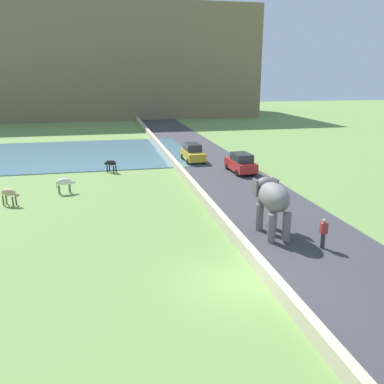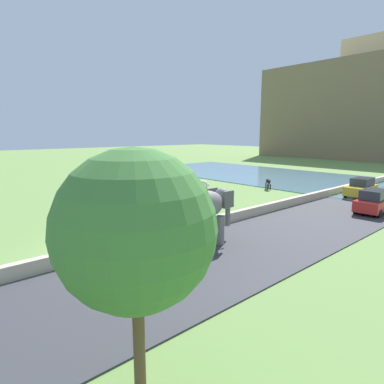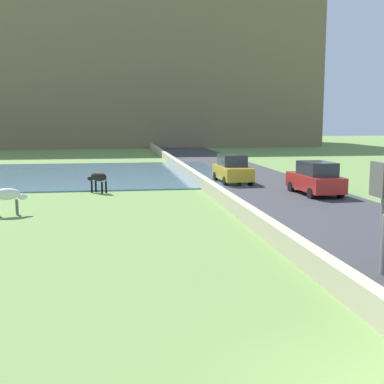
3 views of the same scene
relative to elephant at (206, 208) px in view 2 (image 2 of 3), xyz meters
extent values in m
plane|color=#6B8E47|center=(-3.43, -4.82, -2.04)|extent=(220.00, 220.00, 0.00)
cube|color=#38383D|center=(1.57, 15.18, -2.01)|extent=(7.00, 120.00, 0.06)
cube|color=beige|center=(-2.23, 13.18, -1.70)|extent=(0.40, 110.00, 0.68)
cube|color=slate|center=(-17.43, 26.44, -2.00)|extent=(36.00, 18.00, 0.08)
cylinder|color=#D6BC89|center=(-23.75, 73.31, 22.55)|extent=(4.28, 4.28, 6.15)
ellipsoid|color=slate|center=(0.00, -0.22, 0.20)|extent=(1.43, 2.71, 1.50)
cylinder|color=slate|center=(-0.41, 0.66, -1.24)|extent=(0.44, 0.44, 1.60)
cylinder|color=slate|center=(0.43, 0.65, -1.24)|extent=(0.44, 0.44, 1.60)
cylinder|color=slate|center=(-0.43, -1.10, -1.24)|extent=(0.44, 0.44, 1.60)
cylinder|color=slate|center=(0.41, -1.11, -1.24)|extent=(0.44, 0.44, 1.60)
ellipsoid|color=slate|center=(0.01, 1.19, 0.39)|extent=(1.01, 0.91, 1.10)
cube|color=#575454|center=(-0.59, 1.06, 0.43)|extent=(0.13, 0.70, 0.90)
cube|color=#575454|center=(0.61, 1.05, 0.43)|extent=(0.13, 0.70, 0.90)
cylinder|color=slate|center=(0.02, 1.67, -0.50)|extent=(0.28, 0.28, 1.50)
cone|color=silver|center=(-0.20, 1.60, -0.05)|extent=(0.13, 0.56, 0.17)
cone|color=silver|center=(0.24, 1.60, -0.05)|extent=(0.13, 0.56, 0.17)
cylinder|color=#575454|center=(-0.01, -1.55, -0.15)|extent=(0.08, 0.08, 0.90)
cylinder|color=#33333D|center=(1.80, -2.41, -1.61)|extent=(0.22, 0.22, 0.85)
cube|color=#B73333|center=(1.80, -2.41, -0.91)|extent=(0.36, 0.22, 0.56)
sphere|color=tan|center=(1.80, -2.41, -0.52)|extent=(0.22, 0.22, 0.22)
cube|color=red|center=(3.15, 14.30, -1.34)|extent=(1.86, 4.07, 0.80)
cube|color=#2D333D|center=(3.16, 14.10, -0.59)|extent=(1.53, 2.26, 0.70)
cylinder|color=black|center=(2.29, 15.57, -1.74)|extent=(0.20, 0.61, 0.60)
cylinder|color=black|center=(2.39, 12.97, -1.74)|extent=(0.20, 0.61, 0.60)
cylinder|color=black|center=(4.01, 13.04, -1.74)|extent=(0.20, 0.61, 0.60)
cube|color=gold|center=(0.00, 19.88, -1.34)|extent=(1.81, 4.04, 0.80)
cube|color=#2D333D|center=(-0.01, 20.08, -0.59)|extent=(1.50, 2.24, 0.70)
cylinder|color=black|center=(0.84, 18.60, -1.74)|extent=(0.20, 0.60, 0.60)
cylinder|color=black|center=(-0.77, 18.55, -1.74)|extent=(0.20, 0.60, 0.60)
cylinder|color=black|center=(0.77, 21.20, -1.74)|extent=(0.20, 0.60, 0.60)
cylinder|color=black|center=(-0.84, 21.15, -1.74)|extent=(0.20, 0.60, 0.60)
ellipsoid|color=brown|center=(-15.10, -0.70, -1.14)|extent=(0.52, 1.13, 0.50)
cylinder|color=#302014|center=(-14.98, -1.09, -1.71)|extent=(0.10, 0.10, 0.65)
cylinder|color=#302014|center=(-15.28, -1.07, -1.71)|extent=(0.10, 0.10, 0.65)
cylinder|color=#302014|center=(-14.92, -0.32, -1.71)|extent=(0.10, 0.10, 0.65)
cylinder|color=#302014|center=(-15.23, -0.30, -1.71)|extent=(0.10, 0.10, 0.65)
ellipsoid|color=brown|center=(-15.15, -1.33, -1.29)|extent=(0.27, 0.42, 0.26)
cone|color=beige|center=(-15.06, -1.34, -1.12)|extent=(0.04, 0.04, 0.12)
cone|color=beige|center=(-15.24, -1.32, -1.12)|extent=(0.04, 0.04, 0.12)
cylinder|color=#302014|center=(-15.07, -0.16, -1.34)|extent=(0.04, 0.04, 0.45)
ellipsoid|color=black|center=(-8.17, 16.94, -1.14)|extent=(1.10, 1.07, 0.50)
cylinder|color=black|center=(-8.56, 17.09, -1.71)|extent=(0.10, 0.10, 0.65)
cylinder|color=black|center=(-8.35, 17.32, -1.71)|extent=(0.10, 0.10, 0.65)
cylinder|color=black|center=(-8.00, 16.57, -1.71)|extent=(0.10, 0.10, 0.65)
cylinder|color=black|center=(-7.79, 16.79, -1.71)|extent=(0.10, 0.10, 0.65)
ellipsoid|color=black|center=(-8.64, 17.37, -1.29)|extent=(0.46, 0.45, 0.26)
cone|color=beige|center=(-8.70, 17.31, -1.12)|extent=(0.04, 0.04, 0.12)
cone|color=beige|center=(-8.58, 17.44, -1.12)|extent=(0.04, 0.04, 0.12)
cylinder|color=black|center=(-7.78, 16.57, -1.34)|extent=(0.04, 0.04, 0.45)
ellipsoid|color=tan|center=(-15.20, 8.73, -1.14)|extent=(1.18, 0.90, 0.50)
cylinder|color=#493D2C|center=(-14.79, 8.69, -1.71)|extent=(0.10, 0.10, 0.65)
cylinder|color=#493D2C|center=(-14.93, 8.42, -1.71)|extent=(0.10, 0.10, 0.65)
cylinder|color=#493D2C|center=(-15.47, 9.05, -1.71)|extent=(0.10, 0.10, 0.65)
cylinder|color=#493D2C|center=(-15.61, 8.78, -1.71)|extent=(0.10, 0.10, 0.65)
ellipsoid|color=tan|center=(-14.64, 8.44, -1.29)|extent=(0.47, 0.40, 0.26)
cone|color=beige|center=(-14.60, 8.52, -1.12)|extent=(0.04, 0.04, 0.12)
cone|color=beige|center=(-14.68, 8.36, -1.12)|extent=(0.04, 0.04, 0.12)
cylinder|color=#493D2C|center=(-15.68, 8.98, -1.34)|extent=(0.04, 0.04, 0.45)
ellipsoid|color=silver|center=(-11.79, 10.86, -1.14)|extent=(1.18, 0.71, 0.50)
cylinder|color=#595753|center=(-11.45, 11.11, -1.71)|extent=(0.10, 0.10, 0.65)
cylinder|color=#595753|center=(-11.37, 10.81, -1.71)|extent=(0.10, 0.10, 0.65)
cylinder|color=#595753|center=(-12.20, 10.91, -1.71)|extent=(0.10, 0.10, 0.65)
cylinder|color=#595753|center=(-12.12, 10.61, -1.71)|extent=(0.10, 0.10, 0.65)
ellipsoid|color=silver|center=(-11.17, 11.02, -1.29)|extent=(0.45, 0.34, 0.26)
cone|color=beige|center=(-11.20, 11.11, -1.12)|extent=(0.04, 0.04, 0.12)
cone|color=beige|center=(-11.15, 10.93, -1.12)|extent=(0.04, 0.04, 0.12)
cylinder|color=#595753|center=(-12.31, 10.72, -1.34)|extent=(0.04, 0.04, 0.45)
cylinder|color=brown|center=(5.99, -7.90, -0.74)|extent=(0.28, 0.28, 2.59)
sphere|color=#427A38|center=(5.99, -7.90, 1.81)|extent=(3.58, 3.58, 3.58)
camera|label=1|loc=(-8.74, -19.61, 6.53)|focal=38.09mm
camera|label=2|loc=(11.89, -11.47, 3.87)|focal=30.47mm
camera|label=3|loc=(-7.30, -11.08, 1.97)|focal=47.65mm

